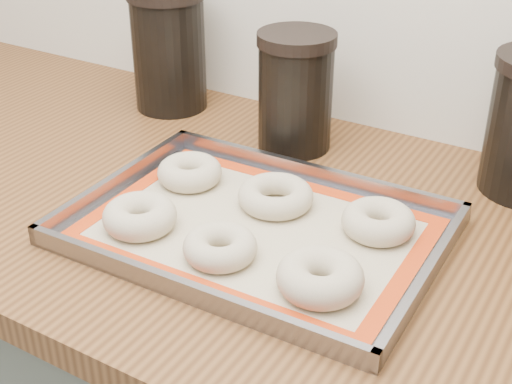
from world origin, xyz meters
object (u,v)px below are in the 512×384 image
Objects in this scene: baking_tray at (256,228)px; bagel_back_right at (378,221)px; bagel_front_right at (320,277)px; canister_mid at (295,91)px; bagel_front_mid at (220,247)px; bagel_back_mid at (276,196)px; bagel_front_left at (140,216)px; canister_left at (169,49)px; bagel_back_left at (190,172)px.

baking_tray is 0.16m from bagel_back_right.
bagel_front_right is 0.54× the size of canister_mid.
canister_mid is at bearing 102.93° from bagel_front_mid.
bagel_front_right is at bearing -45.52° from bagel_back_mid.
bagel_front_mid is 0.88× the size of bagel_back_mid.
canister_left is (-0.22, 0.36, 0.08)m from bagel_front_left.
baking_tray is 5.21× the size of bagel_front_mid.
bagel_back_left is 0.31m from canister_left.
bagel_front_mid is 0.14m from bagel_back_mid.
bagel_front_right is 0.19m from bagel_back_mid.
bagel_front_left is 0.96× the size of bagel_front_right.
baking_tray is 0.28m from canister_mid.
bagel_back_right reaches higher than baking_tray.
bagel_front_left is 0.12m from bagel_front_mid.
bagel_front_right is (0.13, 0.00, 0.00)m from bagel_front_mid.
bagel_back_mid is 0.14m from bagel_back_right.
bagel_back_left is 0.44× the size of canister_left.
bagel_front_left reaches higher than bagel_back_right.
bagel_front_left reaches higher than bagel_back_mid.
bagel_front_right is 0.60m from canister_left.
bagel_back_right reaches higher than bagel_back_mid.
canister_left reaches higher than bagel_front_right.
canister_left reaches higher than baking_tray.
bagel_front_right is at bearing -29.97° from baking_tray.
canister_left is at bearing 121.23° from bagel_front_left.
canister_left is at bearing 142.97° from bagel_front_right.
bagel_back_mid is at bearing 96.86° from baking_tray.
bagel_front_left is (-0.13, -0.07, 0.02)m from baking_tray.
canister_left reaches higher than bagel_front_mid.
canister_left reaches higher than bagel_back_mid.
baking_tray is at bearing -151.87° from bagel_back_right.
canister_left is (-0.34, 0.28, 0.10)m from baking_tray.
canister_mid is at bearing 70.84° from bagel_back_left.
baking_tray is at bearing -72.41° from canister_mid.
baking_tray is 5.00× the size of bagel_back_right.
baking_tray is 4.71× the size of bagel_front_right.
bagel_front_right is 0.15m from bagel_back_right.
canister_mid reaches higher than bagel_back_right.
bagel_front_mid is at bearing -1.58° from bagel_front_left.
canister_left reaches higher than canister_mid.
bagel_front_mid is at bearing -43.81° from bagel_back_left.
canister_mid is at bearing 81.24° from bagel_front_left.
canister_left is (-0.48, 0.21, 0.08)m from bagel_back_right.
bagel_front_right reaches higher than bagel_back_left.
bagel_front_left reaches higher than bagel_front_mid.
bagel_back_right is at bearing -39.43° from canister_mid.
canister_left is at bearing 133.47° from bagel_front_mid.
bagel_back_mid is (-0.01, 0.06, 0.01)m from baking_tray.
bagel_back_mid is at bearing 134.48° from bagel_front_right.
bagel_back_right is (0.14, 0.01, 0.00)m from bagel_back_mid.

